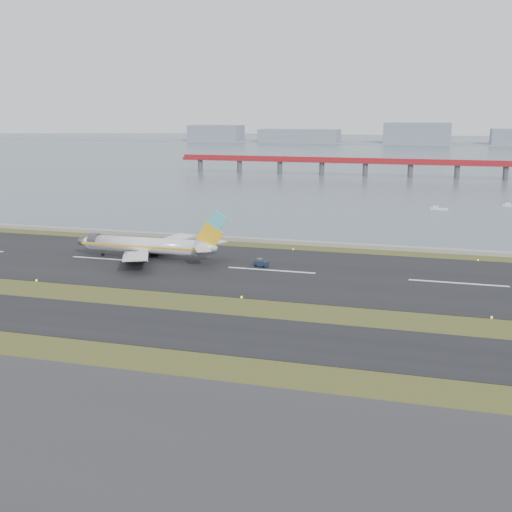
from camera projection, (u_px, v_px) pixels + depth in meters
The scene contains 12 objects.
ground at pixel (229, 310), 115.13m from camera, with size 1000.00×1000.00×0.00m, color #334317.
apron_strip at pixel (56, 471), 63.54m from camera, with size 1000.00×50.00×0.10m, color #2E2E31.
taxiway_strip at pixel (206, 331), 103.87m from camera, with size 1000.00×18.00×0.10m, color black.
runway_strip at pixel (271, 270), 143.26m from camera, with size 1000.00×45.00×0.10m, color black.
seawall at pixel (299, 243), 171.30m from camera, with size 1000.00×2.50×1.00m, color gray.
bay_water at pixel (398, 152), 546.57m from camera, with size 1400.00×800.00×1.30m, color #435561.
red_pier at pixel (411, 163), 342.66m from camera, with size 260.00×5.00×10.20m.
far_shoreline at pixel (421, 138), 691.66m from camera, with size 1400.00×80.00×60.50m.
airliner at pixel (149, 246), 153.08m from camera, with size 38.52×32.89×12.80m.
pushback_tug at pixel (261, 263), 146.46m from camera, with size 3.29×2.31×1.93m.
workboat_near at pixel (439, 209), 230.01m from camera, with size 6.41×2.76×1.51m.
workboat_far at pixel (511, 206), 237.35m from camera, with size 6.41×3.19×1.49m.
Camera 1 is at (34.71, -104.60, 35.01)m, focal length 45.00 mm.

